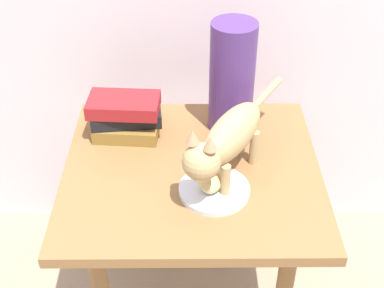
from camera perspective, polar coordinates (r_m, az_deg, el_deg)
side_table at (r=1.47m, az=-0.00°, el=-5.12°), size 0.68×0.63×0.57m
plate at (r=1.34m, az=2.40°, el=-4.94°), size 0.18×0.18×0.01m
bread_roll at (r=1.32m, az=2.00°, el=-3.95°), size 0.07×0.09×0.05m
cat at (r=1.30m, az=3.73°, el=0.48°), size 0.28×0.42×0.23m
book_stack at (r=1.52m, az=-7.13°, el=3.07°), size 0.21×0.16×0.12m
green_vase at (r=1.49m, az=4.31°, el=7.11°), size 0.13×0.13×0.33m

